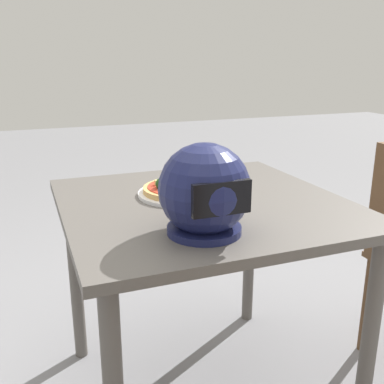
# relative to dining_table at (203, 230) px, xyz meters

# --- Properties ---
(dining_table) EXTENTS (0.90, 0.89, 0.76)m
(dining_table) POSITION_rel_dining_table_xyz_m (0.00, 0.00, 0.00)
(dining_table) COLOR #5B5651
(dining_table) RESTS_ON ground
(pizza_plate) EXTENTS (0.29, 0.29, 0.01)m
(pizza_plate) POSITION_rel_dining_table_xyz_m (0.05, -0.08, 0.11)
(pizza_plate) COLOR white
(pizza_plate) RESTS_ON dining_table
(pizza) EXTENTS (0.26, 0.26, 0.06)m
(pizza) POSITION_rel_dining_table_xyz_m (0.05, -0.09, 0.13)
(pizza) COLOR tan
(pizza) RESTS_ON pizza_plate
(motorcycle_helmet) EXTENTS (0.24, 0.24, 0.24)m
(motorcycle_helmet) POSITION_rel_dining_table_xyz_m (0.11, 0.26, 0.22)
(motorcycle_helmet) COLOR #191E4C
(motorcycle_helmet) RESTS_ON dining_table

